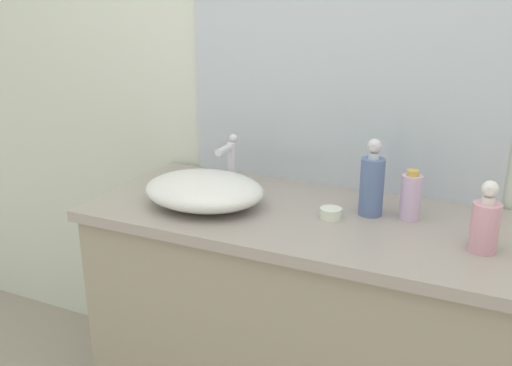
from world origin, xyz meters
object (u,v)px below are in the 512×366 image
sink_basin (204,190)px  perfume_bottle (372,183)px  lotion_bottle (411,196)px  candle_jar (331,213)px  soap_dispenser (485,223)px

sink_basin → perfume_bottle: 0.51m
lotion_bottle → candle_jar: 0.23m
candle_jar → perfume_bottle: bearing=39.4°
soap_dispenser → lotion_bottle: bearing=145.6°
candle_jar → lotion_bottle: bearing=24.2°
sink_basin → soap_dispenser: size_ratio=2.03×
lotion_bottle → candle_jar: lotion_bottle is taller
sink_basin → perfume_bottle: (0.49, 0.14, 0.05)m
sink_basin → perfume_bottle: size_ratio=1.65×
lotion_bottle → sink_basin: bearing=-165.5°
sink_basin → soap_dispenser: 0.81m
soap_dispenser → candle_jar: bearing=173.3°
soap_dispenser → perfume_bottle: perfume_bottle is taller
sink_basin → soap_dispenser: bearing=0.9°
perfume_bottle → candle_jar: 0.15m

